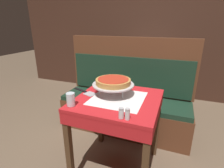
{
  "coord_description": "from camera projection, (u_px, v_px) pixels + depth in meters",
  "views": [
    {
      "loc": [
        0.46,
        -1.35,
        1.41
      ],
      "look_at": [
        -0.07,
        0.03,
        0.89
      ],
      "focal_mm": 28.0,
      "sensor_mm": 36.0,
      "label": 1
    }
  ],
  "objects": [
    {
      "name": "pizza_server",
      "position": [
        85.0,
        92.0,
        1.68
      ],
      "size": [
        0.28,
        0.14,
        0.01
      ],
      "color": "#BCBCC1",
      "rests_on": "dining_table_front"
    },
    {
      "name": "back_wall_panel",
      "position": [
        155.0,
        34.0,
        3.31
      ],
      "size": [
        6.0,
        0.04,
        2.4
      ],
      "primitive_type": "cube",
      "color": "#3D2319",
      "rests_on": "ground_plane"
    },
    {
      "name": "booth_bench",
      "position": [
        125.0,
        105.0,
        2.38
      ],
      "size": [
        1.7,
        0.5,
        1.24
      ],
      "color": "brown",
      "rests_on": "ground_plane"
    },
    {
      "name": "dining_table_front",
      "position": [
        118.0,
        108.0,
        1.59
      ],
      "size": [
        0.73,
        0.73,
        0.78
      ],
      "color": "red",
      "rests_on": "ground_plane"
    },
    {
      "name": "deep_dish_pizza",
      "position": [
        113.0,
        81.0,
        1.58
      ],
      "size": [
        0.32,
        0.32,
        0.05
      ],
      "color": "#C68E47",
      "rests_on": "pizza_pan_stand"
    },
    {
      "name": "pizza_pan_stand",
      "position": [
        113.0,
        85.0,
        1.6
      ],
      "size": [
        0.38,
        0.38,
        0.11
      ],
      "color": "#ADADB2",
      "rests_on": "dining_table_front"
    },
    {
      "name": "dining_table_rear",
      "position": [
        143.0,
        67.0,
        3.1
      ],
      "size": [
        0.72,
        0.72,
        0.78
      ],
      "color": "beige",
      "rests_on": "ground_plane"
    },
    {
      "name": "ground_plane",
      "position": [
        117.0,
        166.0,
        1.81
      ],
      "size": [
        14.0,
        14.0,
        0.0
      ],
      "primitive_type": "plane",
      "color": "brown"
    },
    {
      "name": "condiment_caddy",
      "position": [
        138.0,
        59.0,
        3.02
      ],
      "size": [
        0.14,
        0.14,
        0.16
      ],
      "color": "black",
      "rests_on": "dining_table_rear"
    },
    {
      "name": "napkin_holder",
      "position": [
        123.0,
        82.0,
        1.84
      ],
      "size": [
        0.1,
        0.05,
        0.09
      ],
      "color": "#B2B2B7",
      "rests_on": "dining_table_front"
    },
    {
      "name": "pepper_shaker",
      "position": [
        127.0,
        114.0,
        1.2
      ],
      "size": [
        0.04,
        0.04,
        0.08
      ],
      "color": "silver",
      "rests_on": "dining_table_front"
    },
    {
      "name": "water_glass_near",
      "position": [
        71.0,
        99.0,
        1.4
      ],
      "size": [
        0.07,
        0.07,
        0.11
      ],
      "color": "silver",
      "rests_on": "dining_table_front"
    },
    {
      "name": "salt_shaker",
      "position": [
        121.0,
        113.0,
        1.21
      ],
      "size": [
        0.04,
        0.04,
        0.08
      ],
      "color": "silver",
      "rests_on": "dining_table_front"
    }
  ]
}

